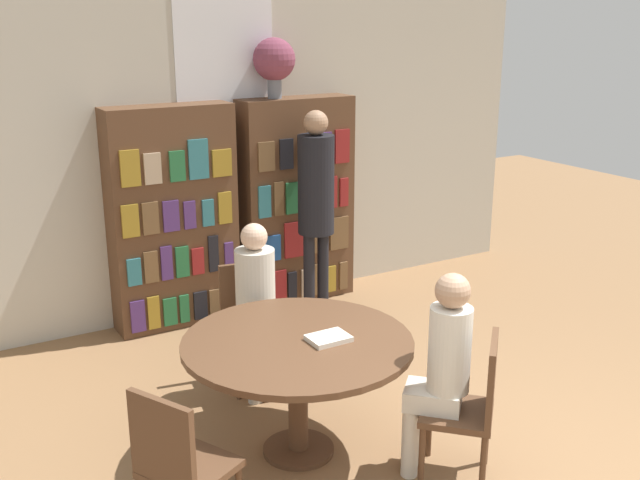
{
  "coord_description": "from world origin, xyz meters",
  "views": [
    {
      "loc": [
        -2.62,
        -2.4,
        2.59
      ],
      "look_at": [
        -0.02,
        2.01,
        1.05
      ],
      "focal_mm": 42.0,
      "sensor_mm": 36.0,
      "label": 1
    }
  ],
  "objects_px": {
    "reading_table": "(298,356)",
    "chair_far_side": "(471,402)",
    "bookshelf_left": "(173,219)",
    "chair_left_side": "(251,318)",
    "seated_reader_right": "(441,364)",
    "chair_near_camera": "(179,462)",
    "seated_reader_left": "(257,299)",
    "librarian_standing": "(316,193)",
    "flower_vase": "(274,61)",
    "bookshelf_right": "(297,202)"
  },
  "relations": [
    {
      "from": "reading_table",
      "to": "seated_reader_right",
      "type": "height_order",
      "value": "seated_reader_right"
    },
    {
      "from": "librarian_standing",
      "to": "chair_left_side",
      "type": "bearing_deg",
      "value": -141.45
    },
    {
      "from": "chair_near_camera",
      "to": "bookshelf_right",
      "type": "bearing_deg",
      "value": 115.35
    },
    {
      "from": "chair_near_camera",
      "to": "chair_left_side",
      "type": "height_order",
      "value": "same"
    },
    {
      "from": "reading_table",
      "to": "chair_near_camera",
      "type": "height_order",
      "value": "chair_near_camera"
    },
    {
      "from": "bookshelf_right",
      "to": "chair_left_side",
      "type": "height_order",
      "value": "bookshelf_right"
    },
    {
      "from": "chair_far_side",
      "to": "seated_reader_right",
      "type": "bearing_deg",
      "value": 90.0
    },
    {
      "from": "seated_reader_left",
      "to": "bookshelf_left",
      "type": "bearing_deg",
      "value": -78.14
    },
    {
      "from": "bookshelf_right",
      "to": "chair_left_side",
      "type": "bearing_deg",
      "value": -130.02
    },
    {
      "from": "flower_vase",
      "to": "reading_table",
      "type": "bearing_deg",
      "value": -114.63
    },
    {
      "from": "reading_table",
      "to": "chair_left_side",
      "type": "height_order",
      "value": "chair_left_side"
    },
    {
      "from": "bookshelf_right",
      "to": "bookshelf_left",
      "type": "bearing_deg",
      "value": 179.99
    },
    {
      "from": "chair_far_side",
      "to": "librarian_standing",
      "type": "relative_size",
      "value": 0.48
    },
    {
      "from": "bookshelf_right",
      "to": "seated_reader_right",
      "type": "distance_m",
      "value": 3.02
    },
    {
      "from": "chair_near_camera",
      "to": "chair_left_side",
      "type": "distance_m",
      "value": 1.83
    },
    {
      "from": "bookshelf_right",
      "to": "librarian_standing",
      "type": "xyz_separation_m",
      "value": [
        -0.08,
        -0.5,
        0.19
      ]
    },
    {
      "from": "chair_near_camera",
      "to": "seated_reader_right",
      "type": "relative_size",
      "value": 0.71
    },
    {
      "from": "reading_table",
      "to": "chair_left_side",
      "type": "distance_m",
      "value": 1.04
    },
    {
      "from": "bookshelf_left",
      "to": "chair_left_side",
      "type": "height_order",
      "value": "bookshelf_left"
    },
    {
      "from": "librarian_standing",
      "to": "bookshelf_right",
      "type": "bearing_deg",
      "value": 80.43
    },
    {
      "from": "bookshelf_left",
      "to": "seated_reader_right",
      "type": "bearing_deg",
      "value": -80.15
    },
    {
      "from": "reading_table",
      "to": "seated_reader_right",
      "type": "distance_m",
      "value": 0.85
    },
    {
      "from": "flower_vase",
      "to": "seated_reader_left",
      "type": "height_order",
      "value": "flower_vase"
    },
    {
      "from": "bookshelf_left",
      "to": "reading_table",
      "type": "relative_size",
      "value": 1.37
    },
    {
      "from": "bookshelf_right",
      "to": "seated_reader_left",
      "type": "bearing_deg",
      "value": -127.27
    },
    {
      "from": "bookshelf_right",
      "to": "seated_reader_left",
      "type": "height_order",
      "value": "bookshelf_right"
    },
    {
      "from": "reading_table",
      "to": "seated_reader_left",
      "type": "xyz_separation_m",
      "value": [
        0.14,
        0.84,
        0.06
      ]
    },
    {
      "from": "bookshelf_right",
      "to": "seated_reader_right",
      "type": "height_order",
      "value": "bookshelf_right"
    },
    {
      "from": "bookshelf_left",
      "to": "chair_left_side",
      "type": "bearing_deg",
      "value": -86.15
    },
    {
      "from": "bookshelf_right",
      "to": "reading_table",
      "type": "xyz_separation_m",
      "value": [
        -1.27,
        -2.33,
        -0.29
      ]
    },
    {
      "from": "librarian_standing",
      "to": "seated_reader_right",
      "type": "bearing_deg",
      "value": -103.8
    },
    {
      "from": "bookshelf_left",
      "to": "flower_vase",
      "type": "distance_m",
      "value": 1.61
    },
    {
      "from": "chair_left_side",
      "to": "librarian_standing",
      "type": "height_order",
      "value": "librarian_standing"
    },
    {
      "from": "reading_table",
      "to": "chair_near_camera",
      "type": "xyz_separation_m",
      "value": [
        -0.92,
        -0.46,
        -0.16
      ]
    },
    {
      "from": "bookshelf_right",
      "to": "reading_table",
      "type": "distance_m",
      "value": 2.67
    },
    {
      "from": "flower_vase",
      "to": "seated_reader_left",
      "type": "bearing_deg",
      "value": -121.85
    },
    {
      "from": "chair_left_side",
      "to": "seated_reader_right",
      "type": "height_order",
      "value": "seated_reader_right"
    },
    {
      "from": "chair_far_side",
      "to": "seated_reader_left",
      "type": "relative_size",
      "value": 0.71
    },
    {
      "from": "chair_near_camera",
      "to": "chair_far_side",
      "type": "bearing_deg",
      "value": 54.0
    },
    {
      "from": "bookshelf_left",
      "to": "chair_near_camera",
      "type": "relative_size",
      "value": 2.15
    },
    {
      "from": "seated_reader_left",
      "to": "seated_reader_right",
      "type": "relative_size",
      "value": 0.99
    },
    {
      "from": "bookshelf_left",
      "to": "seated_reader_left",
      "type": "bearing_deg",
      "value": -87.73
    },
    {
      "from": "chair_left_side",
      "to": "seated_reader_left",
      "type": "xyz_separation_m",
      "value": [
        -0.03,
        -0.17,
        0.22
      ]
    },
    {
      "from": "reading_table",
      "to": "chair_far_side",
      "type": "distance_m",
      "value": 1.04
    },
    {
      "from": "chair_near_camera",
      "to": "chair_far_side",
      "type": "xyz_separation_m",
      "value": [
        1.64,
        -0.28,
        0.0
      ]
    },
    {
      "from": "seated_reader_right",
      "to": "chair_far_side",
      "type": "bearing_deg",
      "value": -90.0
    },
    {
      "from": "reading_table",
      "to": "chair_near_camera",
      "type": "distance_m",
      "value": 1.04
    },
    {
      "from": "chair_left_side",
      "to": "seated_reader_left",
      "type": "height_order",
      "value": "seated_reader_left"
    },
    {
      "from": "chair_left_side",
      "to": "bookshelf_right",
      "type": "bearing_deg",
      "value": -120.42
    },
    {
      "from": "seated_reader_left",
      "to": "librarian_standing",
      "type": "height_order",
      "value": "librarian_standing"
    }
  ]
}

